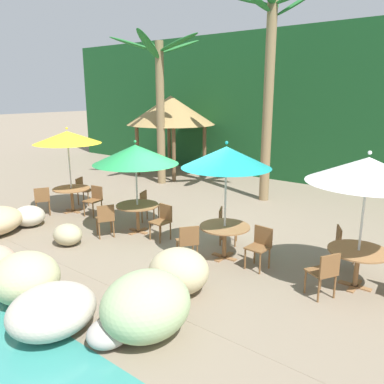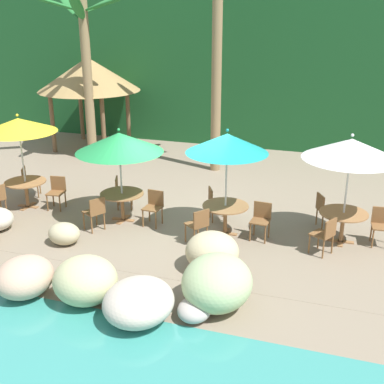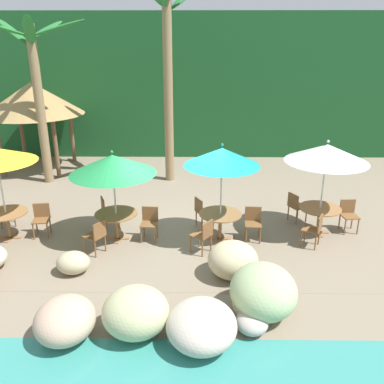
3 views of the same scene
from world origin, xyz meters
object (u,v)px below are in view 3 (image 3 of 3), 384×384
(umbrella_teal, at_px, (222,157))
(umbrella_white, at_px, (327,153))
(dining_table_green, at_px, (116,218))
(chair_white_inland, at_px, (296,205))
(chair_white_left, at_px, (315,228))
(palm_tree_nearest, at_px, (36,76))
(dining_table_teal, at_px, (220,218))
(chair_teal_seaward, at_px, (253,221))
(chair_yellow_inland, at_px, (2,209))
(chair_green_seaward, at_px, (150,221))
(chair_green_left, at_px, (97,235))
(dining_table_yellow, at_px, (6,217))
(chair_green_inland, at_px, (107,210))
(chair_yellow_seaward, at_px, (41,217))
(palapa_hut, at_px, (32,99))
(chair_teal_inland, at_px, (202,210))
(umbrella_green, at_px, (113,164))
(dining_table_white, at_px, (320,212))
(chair_teal_left, at_px, (204,234))
(chair_white_seaward, at_px, (348,213))
(palm_tree_second, at_px, (168,55))

(umbrella_teal, height_order, umbrella_white, umbrella_teal)
(dining_table_green, bearing_deg, chair_white_inland, 13.05)
(chair_white_left, bearing_deg, palm_tree_nearest, 149.50)
(dining_table_teal, height_order, chair_teal_seaward, chair_teal_seaward)
(umbrella_teal, distance_m, chair_teal_seaward, 1.93)
(chair_yellow_inland, xyz_separation_m, chair_green_seaward, (4.17, -0.72, 0.00))
(chair_green_seaward, relative_size, chair_green_left, 1.00)
(dining_table_yellow, xyz_separation_m, dining_table_green, (2.87, -0.02, 0.00))
(dining_table_green, xyz_separation_m, chair_green_inland, (-0.40, 0.76, -0.10))
(chair_yellow_seaward, height_order, palapa_hut, palapa_hut)
(dining_table_yellow, xyz_separation_m, chair_teal_seaward, (6.42, 0.03, -0.10))
(chair_yellow_seaward, relative_size, chair_teal_inland, 1.00)
(chair_green_inland, bearing_deg, chair_yellow_inland, -179.85)
(dining_table_green, relative_size, chair_green_inland, 1.26)
(umbrella_green, bearing_deg, chair_green_left, -113.40)
(umbrella_white, height_order, palapa_hut, palapa_hut)
(chair_teal_inland, xyz_separation_m, chair_white_left, (2.81, -1.10, 0.00))
(umbrella_white, bearing_deg, chair_teal_seaward, -168.48)
(dining_table_green, bearing_deg, dining_table_white, 4.51)
(dining_table_green, height_order, chair_teal_left, chair_teal_left)
(chair_green_inland, distance_m, palapa_hut, 7.01)
(umbrella_green, distance_m, dining_table_teal, 3.05)
(dining_table_teal, bearing_deg, chair_yellow_inland, 173.05)
(palm_tree_nearest, bearing_deg, dining_table_teal, -37.03)
(chair_yellow_inland, height_order, dining_table_teal, chair_yellow_inland)
(chair_yellow_seaward, relative_size, umbrella_white, 0.34)
(chair_white_left, distance_m, palapa_hut, 11.56)
(palapa_hut, bearing_deg, dining_table_white, -30.94)
(dining_table_yellow, relative_size, umbrella_white, 0.43)
(chair_green_left, relative_size, chair_white_seaward, 1.00)
(dining_table_yellow, distance_m, palm_tree_second, 7.34)
(umbrella_white, relative_size, palm_tree_nearest, 0.46)
(chair_white_left, xyz_separation_m, palapa_hut, (-9.26, 6.54, 2.27))
(chair_green_inland, relative_size, dining_table_teal, 0.79)
(umbrella_green, xyz_separation_m, palm_tree_nearest, (-3.37, 4.59, 1.72))
(chair_green_inland, bearing_deg, chair_teal_inland, -0.50)
(chair_white_left, bearing_deg, dining_table_yellow, 177.22)
(umbrella_teal, xyz_separation_m, palapa_hut, (-6.91, 6.16, 0.54))
(dining_table_yellow, xyz_separation_m, dining_table_white, (8.24, 0.40, 0.00))
(dining_table_white, bearing_deg, palm_tree_nearest, 154.52)
(chair_yellow_seaward, xyz_separation_m, chair_yellow_inland, (-1.28, 0.53, 0.00))
(dining_table_white, xyz_separation_m, palm_tree_second, (-4.28, 4.45, 3.83))
(dining_table_green, xyz_separation_m, chair_green_seaward, (0.85, 0.03, -0.10))
(chair_yellow_inland, relative_size, dining_table_teal, 0.79)
(umbrella_teal, xyz_separation_m, palm_tree_nearest, (-6.06, 4.57, 1.52))
(chair_teal_inland, bearing_deg, chair_white_seaward, -2.00)
(dining_table_teal, height_order, chair_teal_inland, chair_teal_inland)
(dining_table_teal, xyz_separation_m, dining_table_white, (2.68, 0.41, 0.00))
(umbrella_teal, distance_m, umbrella_white, 2.71)
(dining_table_yellow, relative_size, chair_green_left, 1.26)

